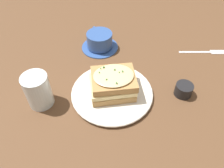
% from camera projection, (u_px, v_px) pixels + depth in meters
% --- Properties ---
extents(ground_plane, '(2.40, 2.40, 0.00)m').
position_uv_depth(ground_plane, '(117.00, 94.00, 0.64)').
color(ground_plane, brown).
extents(dinner_plate, '(0.24, 0.24, 0.01)m').
position_uv_depth(dinner_plate, '(112.00, 92.00, 0.64)').
color(dinner_plate, silver).
rests_on(dinner_plate, ground_plane).
extents(sandwich, '(0.11, 0.13, 0.07)m').
position_uv_depth(sandwich, '(113.00, 83.00, 0.61)').
color(sandwich, '#B2844C').
rests_on(sandwich, dinner_plate).
extents(teacup_with_saucer, '(0.14, 0.13, 0.06)m').
position_uv_depth(teacup_with_saucer, '(100.00, 41.00, 0.78)').
color(teacup_with_saucer, '#33569E').
rests_on(teacup_with_saucer, ground_plane).
extents(water_glass, '(0.07, 0.07, 0.10)m').
position_uv_depth(water_glass, '(38.00, 90.00, 0.59)').
color(water_glass, silver).
rests_on(water_glass, ground_plane).
extents(fork, '(0.03, 0.18, 0.00)m').
position_uv_depth(fork, '(211.00, 52.00, 0.78)').
color(fork, silver).
rests_on(fork, ground_plane).
extents(condiment_pot, '(0.05, 0.05, 0.04)m').
position_uv_depth(condiment_pot, '(184.00, 90.00, 0.63)').
color(condiment_pot, black).
rests_on(condiment_pot, ground_plane).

